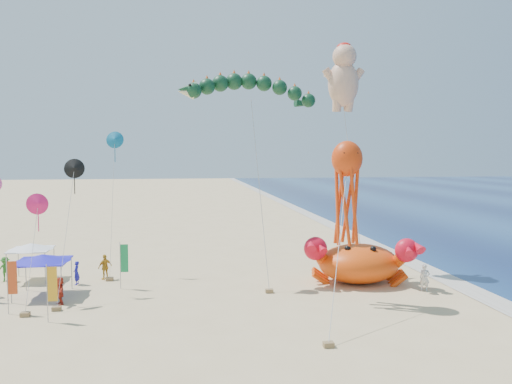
# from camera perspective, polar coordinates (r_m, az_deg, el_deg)

# --- Properties ---
(ground) EXTENTS (320.00, 320.00, 0.00)m
(ground) POSITION_cam_1_polar(r_m,az_deg,el_deg) (34.19, 3.89, -11.14)
(ground) COLOR #D1B784
(ground) RESTS_ON ground
(foam_strip) EXTENTS (320.00, 320.00, 0.00)m
(foam_strip) POSITION_cam_1_polar(r_m,az_deg,el_deg) (38.52, 21.86, -9.66)
(foam_strip) COLOR silver
(foam_strip) RESTS_ON ground
(crab_inflatable) EXTENTS (7.80, 6.05, 3.42)m
(crab_inflatable) POSITION_cam_1_polar(r_m,az_deg,el_deg) (36.41, 11.73, -7.83)
(crab_inflatable) COLOR #E4470C
(crab_inflatable) RESTS_ON ground
(dragon_kite) EXTENTS (10.39, 6.47, 14.68)m
(dragon_kite) POSITION_cam_1_polar(r_m,az_deg,el_deg) (36.80, -0.81, 11.22)
(dragon_kite) COLOR #0D311B
(dragon_kite) RESTS_ON ground
(cherub_kite) EXTENTS (2.51, 3.29, 17.68)m
(cherub_kite) POSITION_cam_1_polar(r_m,az_deg,el_deg) (40.08, 9.99, 12.98)
(cherub_kite) COLOR #DCA686
(cherub_kite) RESTS_ON ground
(octopus_kite) EXTENTS (4.31, 7.85, 9.93)m
(octopus_kite) POSITION_cam_1_polar(r_m,az_deg,el_deg) (30.69, 10.32, 0.81)
(octopus_kite) COLOR red
(octopus_kite) RESTS_ON ground
(canopy_blue) EXTENTS (3.50, 3.50, 2.71)m
(canopy_blue) POSITION_cam_1_polar(r_m,az_deg,el_deg) (35.11, -23.24, -6.98)
(canopy_blue) COLOR gray
(canopy_blue) RESTS_ON ground
(canopy_white) EXTENTS (3.07, 3.07, 2.71)m
(canopy_white) POSITION_cam_1_polar(r_m,az_deg,el_deg) (39.77, -24.35, -5.72)
(canopy_white) COLOR gray
(canopy_white) RESTS_ON ground
(feather_flags) EXTENTS (8.93, 6.41, 3.20)m
(feather_flags) POSITION_cam_1_polar(r_m,az_deg,el_deg) (32.91, -23.03, -8.48)
(feather_flags) COLOR gray
(feather_flags) RESTS_ON ground
(beachgoers) EXTENTS (29.55, 7.57, 1.85)m
(beachgoers) POSITION_cam_1_polar(r_m,az_deg,el_deg) (36.12, -19.45, -9.13)
(beachgoers) COLOR #B32F1C
(beachgoers) RESTS_ON ground
(small_kites) EXTENTS (8.78, 10.75, 10.90)m
(small_kites) POSITION_cam_1_polar(r_m,az_deg,el_deg) (35.52, -21.77, 0.80)
(small_kites) COLOR #FF54A1
(small_kites) RESTS_ON ground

